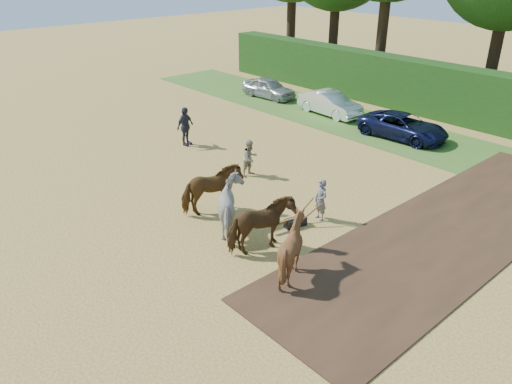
{
  "coord_description": "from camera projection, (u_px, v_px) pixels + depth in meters",
  "views": [
    {
      "loc": [
        8.19,
        -8.15,
        8.67
      ],
      "look_at": [
        -3.1,
        1.87,
        1.4
      ],
      "focal_mm": 35.0,
      "sensor_mm": 36.0,
      "label": 1
    }
  ],
  "objects": [
    {
      "name": "spectator_near",
      "position": [
        250.0,
        158.0,
        21.18
      ],
      "size": [
        0.63,
        0.79,
        1.58
      ],
      "primitive_type": "imported",
      "rotation": [
        0.0,
        0.0,
        1.61
      ],
      "color": "#B8AC91",
      "rests_on": "ground"
    },
    {
      "name": "spectator_far",
      "position": [
        185.0,
        126.0,
        24.46
      ],
      "size": [
        0.77,
        1.22,
        1.93
      ],
      "primitive_type": "imported",
      "rotation": [
        0.0,
        0.0,
        1.86
      ],
      "color": "#292937",
      "rests_on": "ground"
    },
    {
      "name": "ground",
      "position": [
        279.0,
        291.0,
        14.16
      ],
      "size": [
        120.0,
        120.0,
        0.0
      ],
      "primitive_type": "plane",
      "color": "gold",
      "rests_on": "ground"
    },
    {
      "name": "grass_verge",
      "position": [
        502.0,
        165.0,
        22.52
      ],
      "size": [
        50.0,
        5.0,
        0.03
      ],
      "primitive_type": "cube",
      "color": "#38601E",
      "rests_on": "ground"
    },
    {
      "name": "earth_strip",
      "position": [
        454.0,
        228.0,
        17.32
      ],
      "size": [
        4.5,
        17.0,
        0.05
      ],
      "primitive_type": "cube",
      "color": "#472D1C",
      "rests_on": "ground"
    },
    {
      "name": "plough_team",
      "position": [
        250.0,
        216.0,
        16.27
      ],
      "size": [
        6.32,
        4.41,
        1.84
      ],
      "color": "brown",
      "rests_on": "ground"
    }
  ]
}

